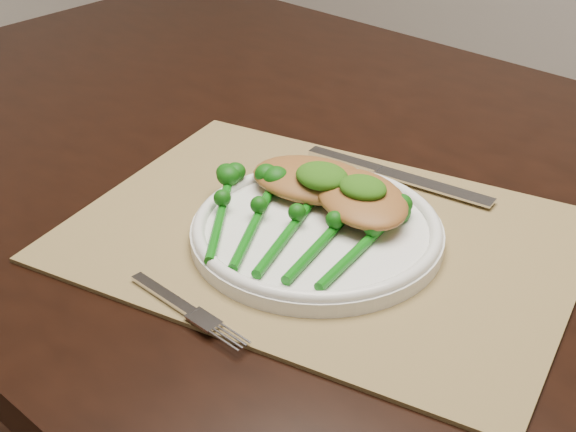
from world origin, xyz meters
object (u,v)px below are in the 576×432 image
Objects in this scene: dining_table at (354,425)px; placemat at (322,237)px; dinner_plate at (317,230)px; broccolini_bundle at (288,232)px; chicken_fillet_left at (312,180)px.

dining_table is 3.40× the size of placemat.
broccolini_bundle is at bearing -109.76° from dinner_plate.
dinner_plate reaches higher than placemat.
broccolini_bundle is at bearing -80.14° from chicken_fillet_left.
broccolini_bundle is (-0.01, -0.04, 0.02)m from placemat.
dinner_plate is (0.00, -0.01, 0.01)m from placemat.
dining_table is 0.41m from dinner_plate.
chicken_fillet_left is (-0.05, 0.04, 0.03)m from placemat.
dining_table is at bearing 60.77° from chicken_fillet_left.
dinner_plate is at bearing -62.19° from chicken_fillet_left.
chicken_fillet_left reaches higher than dinner_plate.
broccolini_bundle reaches higher than dining_table.
chicken_fillet_left reaches higher than broccolini_bundle.
chicken_fillet_left is at bearing 130.76° from dinner_plate.
chicken_fillet_left is (-0.02, -0.08, 0.41)m from dining_table.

